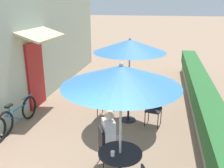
{
  "coord_description": "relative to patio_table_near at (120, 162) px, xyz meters",
  "views": [
    {
      "loc": [
        1.56,
        -1.73,
        3.3
      ],
      "look_at": [
        0.15,
        5.01,
        1.0
      ],
      "focal_mm": 40.0,
      "sensor_mm": 36.0,
      "label": 1
    }
  ],
  "objects": [
    {
      "name": "patio_table_mid",
      "position": [
        -0.25,
        2.78,
        0.0
      ],
      "size": [
        0.78,
        0.78,
        0.76
      ],
      "color": "black",
      "rests_on": "ground_plane"
    },
    {
      "name": "planter_hedge",
      "position": [
        1.83,
        3.72,
        -0.01
      ],
      "size": [
        0.6,
        10.65,
        1.01
      ],
      "color": "gray",
      "rests_on": "ground_plane"
    },
    {
      "name": "patio_umbrella_near",
      "position": [
        0.0,
        0.0,
        1.62
      ],
      "size": [
        1.95,
        1.95,
        2.39
      ],
      "color": "#B7B7BC",
      "rests_on": "ground_plane"
    },
    {
      "name": "patio_umbrella_mid",
      "position": [
        -0.25,
        2.78,
        1.62
      ],
      "size": [
        1.95,
        1.95,
        2.39
      ],
      "color": "#B7B7BC",
      "rests_on": "ground_plane"
    },
    {
      "name": "coffee_cup_near",
      "position": [
        -0.11,
        -0.12,
        0.25
      ],
      "size": [
        0.07,
        0.07,
        0.09
      ],
      "color": "white",
      "rests_on": "patio_table_near"
    },
    {
      "name": "cafe_chair_mid_right",
      "position": [
        0.49,
        2.7,
        -0.03
      ],
      "size": [
        0.47,
        0.47,
        0.87
      ],
      "rotation": [
        0.0,
        0.0,
        9.21
      ],
      "color": "#232328",
      "rests_on": "ground_plane"
    },
    {
      "name": "seated_patron_near_left",
      "position": [
        -0.3,
        0.67,
        0.14
      ],
      "size": [
        0.5,
        0.47,
        1.25
      ],
      "rotation": [
        0.0,
        0.0,
        5.19
      ],
      "color": "#23232D",
      "rests_on": "ground_plane"
    },
    {
      "name": "coffee_cup_mid",
      "position": [
        -0.39,
        2.87,
        0.25
      ],
      "size": [
        0.07,
        0.07,
        0.09
      ],
      "color": "teal",
      "rests_on": "patio_table_mid"
    },
    {
      "name": "cafe_chair_mid_left",
      "position": [
        -0.98,
        2.86,
        -0.03
      ],
      "size": [
        0.47,
        0.47,
        0.87
      ],
      "rotation": [
        0.0,
        0.0,
        6.07
      ],
      "color": "#232328",
      "rests_on": "ground_plane"
    },
    {
      "name": "patio_table_near",
      "position": [
        0.0,
        0.0,
        0.0
      ],
      "size": [
        0.78,
        0.78,
        0.76
      ],
      "color": "black",
      "rests_on": "ground_plane"
    },
    {
      "name": "cafe_chair_near_left",
      "position": [
        -0.4,
        0.62,
        -0.03
      ],
      "size": [
        0.54,
        0.54,
        0.87
      ],
      "rotation": [
        0.0,
        0.0,
        5.19
      ],
      "color": "#232328",
      "rests_on": "ground_plane"
    },
    {
      "name": "bicycle_second",
      "position": [
        -3.14,
        1.75,
        -0.19
      ],
      "size": [
        0.18,
        1.76,
        0.77
      ],
      "rotation": [
        0.0,
        0.0,
        -0.07
      ],
      "color": "black",
      "rests_on": "ground_plane"
    },
    {
      "name": "cafe_facade_wall",
      "position": [
        -3.46,
        3.69,
        1.54
      ],
      "size": [
        0.98,
        11.65,
        4.2
      ],
      "color": "#B2C1AD",
      "rests_on": "ground_plane"
    }
  ]
}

